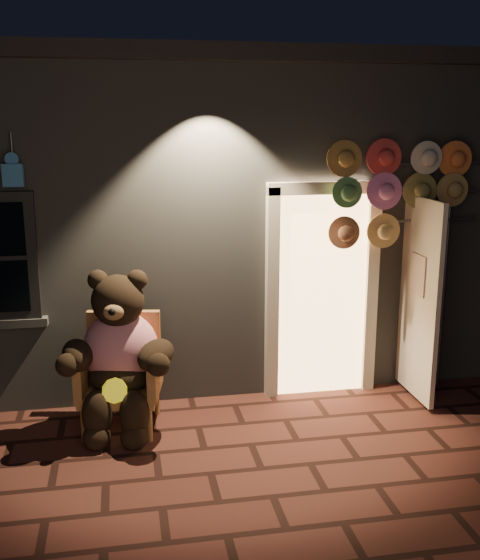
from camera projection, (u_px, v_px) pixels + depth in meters
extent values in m
plane|color=#4E251E|center=(211.00, 473.00, 5.28)|extent=(60.00, 60.00, 0.00)
cube|color=slate|center=(168.00, 207.00, 8.71)|extent=(7.00, 5.00, 3.30)
cube|color=black|center=(165.00, 71.00, 8.30)|extent=(7.30, 5.30, 0.16)
cube|color=#EFB36B|center=(321.00, 294.00, 6.68)|extent=(0.92, 0.10, 2.10)
cube|color=beige|center=(272.00, 297.00, 6.55)|extent=(0.12, 0.12, 2.20)
cube|color=beige|center=(370.00, 292.00, 6.73)|extent=(0.12, 0.12, 2.20)
cube|color=beige|center=(325.00, 188.00, 6.39)|extent=(1.16, 0.12, 0.12)
cube|color=beige|center=(420.00, 299.00, 6.48)|extent=(0.05, 0.80, 2.00)
cube|color=teal|center=(13.00, 175.00, 5.78)|extent=(0.18, 0.07, 0.20)
cylinder|color=#59595E|center=(12.00, 146.00, 5.78)|extent=(0.02, 0.02, 0.25)
cube|color=#B17E44|center=(121.00, 391.00, 5.99)|extent=(0.78, 0.74, 0.10)
cube|color=#B17E44|center=(125.00, 346.00, 6.19)|extent=(0.68, 0.19, 0.68)
cube|color=#B17E44|center=(84.00, 372.00, 5.92)|extent=(0.18, 0.59, 0.39)
cube|color=#B17E44|center=(155.00, 372.00, 5.92)|extent=(0.18, 0.59, 0.39)
cylinder|color=#B17E44|center=(84.00, 425.00, 5.77)|extent=(0.05, 0.05, 0.31)
cylinder|color=#B17E44|center=(150.00, 425.00, 5.77)|extent=(0.05, 0.05, 0.31)
cylinder|color=#B17E44|center=(96.00, 400.00, 6.30)|extent=(0.05, 0.05, 0.31)
cylinder|color=#B17E44|center=(157.00, 400.00, 6.30)|extent=(0.05, 0.05, 0.31)
ellipsoid|color=red|center=(121.00, 350.00, 5.95)|extent=(0.77, 0.66, 0.72)
ellipsoid|color=black|center=(121.00, 375.00, 5.92)|extent=(0.64, 0.57, 0.34)
sphere|color=black|center=(118.00, 301.00, 5.79)|extent=(0.54, 0.54, 0.47)
sphere|color=black|center=(98.00, 280.00, 5.77)|extent=(0.18, 0.18, 0.18)
sphere|color=black|center=(137.00, 280.00, 5.77)|extent=(0.18, 0.18, 0.18)
ellipsoid|color=olive|center=(114.00, 312.00, 5.59)|extent=(0.20, 0.16, 0.15)
ellipsoid|color=black|center=(77.00, 355.00, 5.72)|extent=(0.34, 0.51, 0.26)
ellipsoid|color=black|center=(156.00, 355.00, 5.73)|extent=(0.47, 0.54, 0.26)
ellipsoid|color=black|center=(97.00, 415.00, 5.68)|extent=(0.26, 0.26, 0.45)
ellipsoid|color=black|center=(134.00, 414.00, 5.68)|extent=(0.26, 0.26, 0.45)
sphere|color=black|center=(97.00, 437.00, 5.66)|extent=(0.24, 0.24, 0.24)
sphere|color=black|center=(134.00, 437.00, 5.67)|extent=(0.24, 0.24, 0.24)
cylinder|color=yellow|center=(115.00, 391.00, 5.63)|extent=(0.24, 0.13, 0.21)
cylinder|color=#59595E|center=(445.00, 269.00, 6.76)|extent=(0.04, 0.04, 2.55)
cylinder|color=#59595E|center=(428.00, 163.00, 6.43)|extent=(1.13, 0.03, 0.03)
cylinder|color=#59595E|center=(426.00, 192.00, 6.50)|extent=(1.13, 0.03, 0.03)
cylinder|color=#59595E|center=(424.00, 220.00, 6.57)|extent=(1.13, 0.03, 0.03)
cylinder|color=olive|center=(346.00, 160.00, 6.21)|extent=(0.32, 0.11, 0.32)
cylinder|color=#D43C3A|center=(385.00, 159.00, 6.25)|extent=(0.32, 0.11, 0.32)
cylinder|color=beige|center=(423.00, 159.00, 6.29)|extent=(0.32, 0.11, 0.32)
cylinder|color=orange|center=(456.00, 158.00, 6.41)|extent=(0.32, 0.11, 0.32)
cylinder|color=#528D50|center=(345.00, 195.00, 6.26)|extent=(0.32, 0.11, 0.32)
cylinder|color=pink|center=(384.00, 194.00, 6.30)|extent=(0.32, 0.11, 0.32)
cylinder|color=olive|center=(418.00, 193.00, 6.42)|extent=(0.32, 0.11, 0.32)
cylinder|color=tan|center=(455.00, 193.00, 6.46)|extent=(0.32, 0.11, 0.32)
cylinder|color=#A86742|center=(345.00, 229.00, 6.31)|extent=(0.32, 0.11, 0.32)
cylinder|color=tan|center=(380.00, 227.00, 6.44)|extent=(0.32, 0.11, 0.32)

